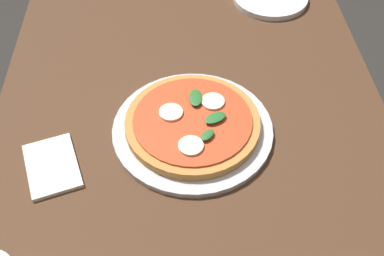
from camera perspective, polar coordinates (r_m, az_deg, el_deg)
name	(u,v)px	position (r m, az deg, el deg)	size (l,w,h in m)	color
dining_table	(190,137)	(1.06, -0.20, -1.04)	(1.27, 0.80, 0.75)	#4C301E
serving_tray	(192,129)	(0.91, 0.00, -0.17)	(0.31, 0.31, 0.01)	silver
pizza	(191,123)	(0.90, -0.11, 0.66)	(0.26, 0.26, 0.03)	#C6843F
napkin	(52,166)	(0.90, -16.67, -4.43)	(0.13, 0.09, 0.01)	white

